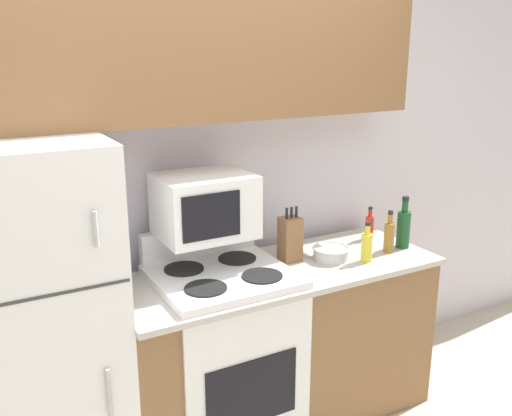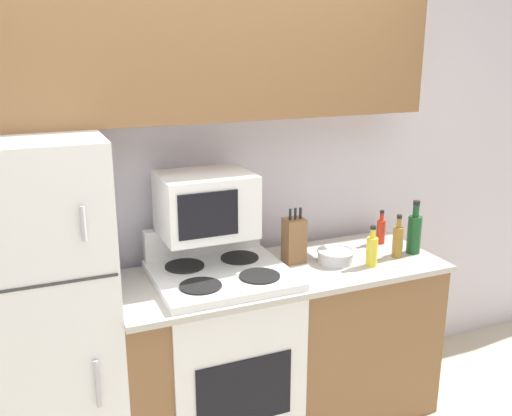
{
  "view_description": "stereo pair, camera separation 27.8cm",
  "coord_description": "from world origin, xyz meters",
  "px_view_note": "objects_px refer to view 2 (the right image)",
  "views": [
    {
      "loc": [
        -1.08,
        -2.07,
        2.04
      ],
      "look_at": [
        0.21,
        0.27,
        1.26
      ],
      "focal_mm": 40.0,
      "sensor_mm": 36.0,
      "label": 1
    },
    {
      "loc": [
        -0.83,
        -2.19,
        2.04
      ],
      "look_at": [
        0.21,
        0.27,
        1.26
      ],
      "focal_mm": 40.0,
      "sensor_mm": 36.0,
      "label": 2
    }
  ],
  "objects_px": {
    "bottle_wine_green": "(414,233)",
    "microwave": "(206,204)",
    "bottle_cooking_spray": "(372,250)",
    "bowl": "(336,256)",
    "bottle_hot_sauce": "(381,230)",
    "knife_block": "(294,240)",
    "refrigerator": "(31,322)",
    "bottle_vinegar": "(398,241)",
    "stove": "(223,354)"
  },
  "relations": [
    {
      "from": "bottle_hot_sauce",
      "to": "stove",
      "type": "bearing_deg",
      "value": -172.85
    },
    {
      "from": "bottle_cooking_spray",
      "to": "refrigerator",
      "type": "bearing_deg",
      "value": 173.62
    },
    {
      "from": "bowl",
      "to": "bottle_hot_sauce",
      "type": "relative_size",
      "value": 1.0
    },
    {
      "from": "refrigerator",
      "to": "knife_block",
      "type": "relative_size",
      "value": 5.59
    },
    {
      "from": "stove",
      "to": "bottle_vinegar",
      "type": "relative_size",
      "value": 4.64
    },
    {
      "from": "refrigerator",
      "to": "microwave",
      "type": "height_order",
      "value": "refrigerator"
    },
    {
      "from": "bowl",
      "to": "bottle_hot_sauce",
      "type": "height_order",
      "value": "bottle_hot_sauce"
    },
    {
      "from": "bowl",
      "to": "microwave",
      "type": "bearing_deg",
      "value": 167.89
    },
    {
      "from": "stove",
      "to": "microwave",
      "type": "distance_m",
      "value": 0.79
    },
    {
      "from": "knife_block",
      "to": "refrigerator",
      "type": "bearing_deg",
      "value": -178.99
    },
    {
      "from": "bowl",
      "to": "refrigerator",
      "type": "bearing_deg",
      "value": 177.32
    },
    {
      "from": "bottle_hot_sauce",
      "to": "bowl",
      "type": "bearing_deg",
      "value": -157.96
    },
    {
      "from": "stove",
      "to": "bottle_vinegar",
      "type": "bearing_deg",
      "value": -5.35
    },
    {
      "from": "refrigerator",
      "to": "bottle_cooking_spray",
      "type": "xyz_separation_m",
      "value": [
        1.67,
        -0.19,
        0.16
      ]
    },
    {
      "from": "bottle_hot_sauce",
      "to": "microwave",
      "type": "bearing_deg",
      "value": -179.12
    },
    {
      "from": "bottle_hot_sauce",
      "to": "bottle_vinegar",
      "type": "relative_size",
      "value": 0.83
    },
    {
      "from": "bowl",
      "to": "bottle_cooking_spray",
      "type": "height_order",
      "value": "bottle_cooking_spray"
    },
    {
      "from": "refrigerator",
      "to": "knife_block",
      "type": "distance_m",
      "value": 1.34
    },
    {
      "from": "knife_block",
      "to": "bottle_cooking_spray",
      "type": "height_order",
      "value": "knife_block"
    },
    {
      "from": "refrigerator",
      "to": "bottle_wine_green",
      "type": "xyz_separation_m",
      "value": [
        2.0,
        -0.11,
        0.19
      ]
    },
    {
      "from": "knife_block",
      "to": "bottle_cooking_spray",
      "type": "xyz_separation_m",
      "value": [
        0.35,
        -0.21,
        -0.04
      ]
    },
    {
      "from": "refrigerator",
      "to": "bottle_vinegar",
      "type": "relative_size",
      "value": 6.99
    },
    {
      "from": "stove",
      "to": "bowl",
      "type": "distance_m",
      "value": 0.79
    },
    {
      "from": "stove",
      "to": "microwave",
      "type": "bearing_deg",
      "value": 107.24
    },
    {
      "from": "microwave",
      "to": "bottle_hot_sauce",
      "type": "height_order",
      "value": "microwave"
    },
    {
      "from": "knife_block",
      "to": "bottle_hot_sauce",
      "type": "height_order",
      "value": "knife_block"
    },
    {
      "from": "stove",
      "to": "bottle_wine_green",
      "type": "xyz_separation_m",
      "value": [
        1.11,
        -0.07,
        0.54
      ]
    },
    {
      "from": "knife_block",
      "to": "bottle_vinegar",
      "type": "distance_m",
      "value": 0.57
    },
    {
      "from": "refrigerator",
      "to": "microwave",
      "type": "bearing_deg",
      "value": 4.84
    },
    {
      "from": "bottle_cooking_spray",
      "to": "knife_block",
      "type": "bearing_deg",
      "value": 148.94
    },
    {
      "from": "bottle_hot_sauce",
      "to": "bottle_vinegar",
      "type": "bearing_deg",
      "value": -101.82
    },
    {
      "from": "refrigerator",
      "to": "stove",
      "type": "distance_m",
      "value": 0.96
    },
    {
      "from": "bowl",
      "to": "bottle_vinegar",
      "type": "height_order",
      "value": "bottle_vinegar"
    },
    {
      "from": "stove",
      "to": "knife_block",
      "type": "xyz_separation_m",
      "value": [
        0.43,
        0.06,
        0.54
      ]
    },
    {
      "from": "refrigerator",
      "to": "bottle_vinegar",
      "type": "xyz_separation_m",
      "value": [
        1.88,
        -0.13,
        0.17
      ]
    },
    {
      "from": "knife_block",
      "to": "bottle_wine_green",
      "type": "xyz_separation_m",
      "value": [
        0.67,
        -0.14,
        -0.0
      ]
    },
    {
      "from": "bottle_hot_sauce",
      "to": "refrigerator",
      "type": "bearing_deg",
      "value": -177.36
    },
    {
      "from": "refrigerator",
      "to": "bottle_hot_sauce",
      "type": "height_order",
      "value": "refrigerator"
    },
    {
      "from": "bottle_cooking_spray",
      "to": "bottle_vinegar",
      "type": "bearing_deg",
      "value": 14.98
    },
    {
      "from": "bottle_vinegar",
      "to": "bottle_wine_green",
      "type": "bearing_deg",
      "value": 9.26
    },
    {
      "from": "bottle_wine_green",
      "to": "bottle_cooking_spray",
      "type": "bearing_deg",
      "value": -167.15
    },
    {
      "from": "bottle_wine_green",
      "to": "bowl",
      "type": "bearing_deg",
      "value": 174.99
    },
    {
      "from": "microwave",
      "to": "bottle_vinegar",
      "type": "distance_m",
      "value": 1.07
    },
    {
      "from": "bottle_wine_green",
      "to": "microwave",
      "type": "bearing_deg",
      "value": 170.79
    },
    {
      "from": "knife_block",
      "to": "bottle_vinegar",
      "type": "bearing_deg",
      "value": -15.82
    },
    {
      "from": "bowl",
      "to": "bottle_cooking_spray",
      "type": "relative_size",
      "value": 0.91
    },
    {
      "from": "bowl",
      "to": "bottle_cooking_spray",
      "type": "xyz_separation_m",
      "value": [
        0.15,
        -0.12,
        0.05
      ]
    },
    {
      "from": "stove",
      "to": "bottle_wine_green",
      "type": "distance_m",
      "value": 1.24
    },
    {
      "from": "microwave",
      "to": "bottle_cooking_spray",
      "type": "bearing_deg",
      "value": -17.6
    },
    {
      "from": "microwave",
      "to": "refrigerator",
      "type": "bearing_deg",
      "value": -175.16
    }
  ]
}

